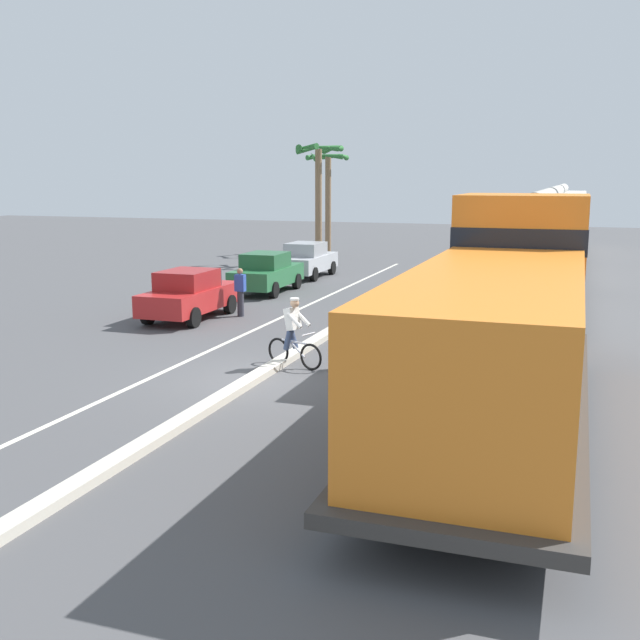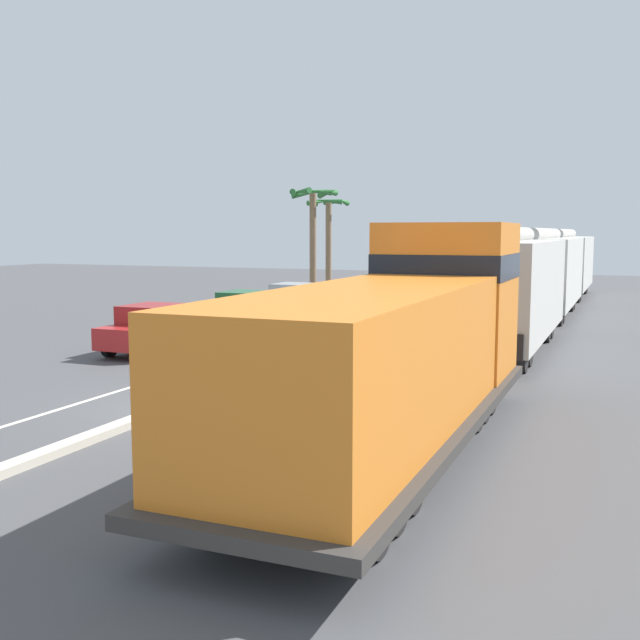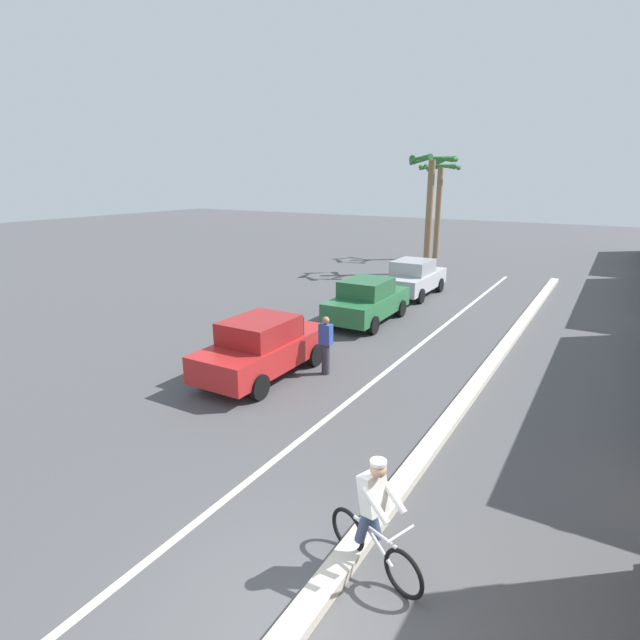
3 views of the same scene
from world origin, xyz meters
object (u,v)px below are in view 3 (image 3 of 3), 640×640
palm_tree_far (439,188)px  parked_car_silver (414,278)px  parked_car_red (263,347)px  parked_car_green (367,300)px  palm_tree_near (431,184)px  cyclist (374,519)px  pedestrian_by_cars (326,344)px

palm_tree_far → parked_car_silver: bearing=-76.5°
parked_car_red → parked_car_green: bearing=88.9°
parked_car_silver → palm_tree_near: bearing=103.8°
cyclist → palm_tree_far: bearing=106.9°
palm_tree_far → pedestrian_by_cars: palm_tree_far is taller
pedestrian_by_cars → parked_car_silver: bearing=97.7°
palm_tree_near → palm_tree_far: palm_tree_near is taller
parked_car_silver → pedestrian_by_cars: size_ratio=2.59×
cyclist → pedestrian_by_cars: cyclist is taller
parked_car_silver → pedestrian_by_cars: (1.37, -10.17, 0.03)m
parked_car_red → palm_tree_far: 22.44m
parked_car_green → palm_tree_far: size_ratio=0.68×
parked_car_silver → palm_tree_far: size_ratio=0.68×
palm_tree_far → pedestrian_by_cars: (3.98, -21.02, -3.68)m
palm_tree_far → palm_tree_near: bearing=-76.7°
parked_car_green → cyclist: (5.40, -10.96, 0.00)m
parked_car_red → pedestrian_by_cars: size_ratio=2.60×
parked_car_silver → cyclist: cyclist is taller
parked_car_red → cyclist: bearing=-41.2°
palm_tree_far → pedestrian_by_cars: bearing=-79.3°
parked_car_red → pedestrian_by_cars: (1.38, 0.96, 0.03)m
parked_car_green → cyclist: bearing=-63.8°
parked_car_silver → palm_tree_near: (-1.33, 5.44, 4.01)m
parked_car_green → parked_car_silver: same height
parked_car_green → cyclist: cyclist is taller
parked_car_red → palm_tree_near: palm_tree_near is taller
palm_tree_near → palm_tree_far: size_ratio=1.04×
cyclist → palm_tree_far: 28.25m
parked_car_red → parked_car_silver: same height
parked_car_green → pedestrian_by_cars: same height
parked_car_red → palm_tree_near: bearing=94.6°
parked_car_green → parked_car_red: bearing=-91.1°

